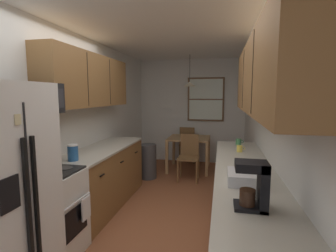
{
  "coord_description": "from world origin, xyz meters",
  "views": [
    {
      "loc": [
        0.73,
        -2.66,
        1.69
      ],
      "look_at": [
        -0.09,
        1.24,
        1.19
      ],
      "focal_mm": 26.92,
      "sensor_mm": 36.0,
      "label": 1
    }
  ],
  "objects_px": {
    "microwave_over_range": "(30,99)",
    "mug_by_coffeemaker": "(240,149)",
    "dining_chair_near": "(189,155)",
    "dish_rack": "(244,177)",
    "trash_bin": "(148,161)",
    "mug_spare": "(239,142)",
    "storage_canister": "(73,152)",
    "dining_table": "(189,142)",
    "coffee_maker": "(256,185)",
    "dining_chair_far": "(188,143)",
    "stove_range": "(47,214)"
  },
  "relations": [
    {
      "from": "coffee_maker",
      "to": "dish_rack",
      "type": "height_order",
      "value": "coffee_maker"
    },
    {
      "from": "mug_by_coffeemaker",
      "to": "coffee_maker",
      "type": "bearing_deg",
      "value": -90.64
    },
    {
      "from": "stove_range",
      "to": "dining_chair_far",
      "type": "distance_m",
      "value": 4.11
    },
    {
      "from": "storage_canister",
      "to": "dish_rack",
      "type": "relative_size",
      "value": 0.58
    },
    {
      "from": "coffee_maker",
      "to": "dining_chair_far",
      "type": "bearing_deg",
      "value": 103.28
    },
    {
      "from": "trash_bin",
      "to": "storage_canister",
      "type": "distance_m",
      "value": 2.25
    },
    {
      "from": "dining_chair_far",
      "to": "trash_bin",
      "type": "bearing_deg",
      "value": -115.27
    },
    {
      "from": "dish_rack",
      "to": "storage_canister",
      "type": "bearing_deg",
      "value": 169.08
    },
    {
      "from": "microwave_over_range",
      "to": "stove_range",
      "type": "bearing_deg",
      "value": -0.03
    },
    {
      "from": "stove_range",
      "to": "dining_chair_near",
      "type": "height_order",
      "value": "stove_range"
    },
    {
      "from": "dining_chair_near",
      "to": "mug_spare",
      "type": "bearing_deg",
      "value": -42.08
    },
    {
      "from": "microwave_over_range",
      "to": "dining_chair_far",
      "type": "bearing_deg",
      "value": 75.32
    },
    {
      "from": "trash_bin",
      "to": "dish_rack",
      "type": "height_order",
      "value": "dish_rack"
    },
    {
      "from": "trash_bin",
      "to": "mug_spare",
      "type": "distance_m",
      "value": 1.95
    },
    {
      "from": "dish_rack",
      "to": "dining_chair_near",
      "type": "bearing_deg",
      "value": 107.5
    },
    {
      "from": "dining_chair_near",
      "to": "coffee_maker",
      "type": "height_order",
      "value": "coffee_maker"
    },
    {
      "from": "mug_by_coffeemaker",
      "to": "stove_range",
      "type": "bearing_deg",
      "value": -144.55
    },
    {
      "from": "dining_chair_near",
      "to": "dish_rack",
      "type": "xyz_separation_m",
      "value": [
        0.82,
        -2.6,
        0.45
      ]
    },
    {
      "from": "trash_bin",
      "to": "microwave_over_range",
      "type": "bearing_deg",
      "value": -98.77
    },
    {
      "from": "stove_range",
      "to": "dish_rack",
      "type": "relative_size",
      "value": 3.24
    },
    {
      "from": "dining_chair_near",
      "to": "mug_by_coffeemaker",
      "type": "height_order",
      "value": "mug_by_coffeemaker"
    },
    {
      "from": "storage_canister",
      "to": "trash_bin",
      "type": "bearing_deg",
      "value": 81.98
    },
    {
      "from": "coffee_maker",
      "to": "dining_chair_near",
      "type": "bearing_deg",
      "value": 105.24
    },
    {
      "from": "dining_chair_far",
      "to": "coffee_maker",
      "type": "distance_m",
      "value": 4.54
    },
    {
      "from": "dining_chair_near",
      "to": "coffee_maker",
      "type": "relative_size",
      "value": 2.71
    },
    {
      "from": "microwave_over_range",
      "to": "mug_by_coffeemaker",
      "type": "bearing_deg",
      "value": 33.97
    },
    {
      "from": "storage_canister",
      "to": "stove_range",
      "type": "bearing_deg",
      "value": -89.38
    },
    {
      "from": "dish_rack",
      "to": "stove_range",
      "type": "bearing_deg",
      "value": -175.86
    },
    {
      "from": "mug_spare",
      "to": "dish_rack",
      "type": "distance_m",
      "value": 1.8
    },
    {
      "from": "dining_chair_near",
      "to": "mug_by_coffeemaker",
      "type": "xyz_separation_m",
      "value": [
        0.87,
        -1.32,
        0.44
      ]
    },
    {
      "from": "storage_canister",
      "to": "mug_by_coffeemaker",
      "type": "distance_m",
      "value": 2.19
    },
    {
      "from": "trash_bin",
      "to": "storage_canister",
      "type": "relative_size",
      "value": 3.51
    },
    {
      "from": "microwave_over_range",
      "to": "trash_bin",
      "type": "xyz_separation_m",
      "value": [
        0.41,
        2.65,
        -1.3
      ]
    },
    {
      "from": "trash_bin",
      "to": "mug_by_coffeemaker",
      "type": "height_order",
      "value": "mug_by_coffeemaker"
    },
    {
      "from": "mug_spare",
      "to": "dish_rack",
      "type": "bearing_deg",
      "value": -92.21
    },
    {
      "from": "dining_table",
      "to": "coffee_maker",
      "type": "bearing_deg",
      "value": -76.07
    },
    {
      "from": "dining_chair_near",
      "to": "dining_chair_far",
      "type": "bearing_deg",
      "value": 98.31
    },
    {
      "from": "trash_bin",
      "to": "mug_spare",
      "type": "bearing_deg",
      "value": -22.47
    },
    {
      "from": "dining_table",
      "to": "mug_by_coffeemaker",
      "type": "height_order",
      "value": "mug_by_coffeemaker"
    },
    {
      "from": "stove_range",
      "to": "dining_chair_near",
      "type": "distance_m",
      "value": 2.96
    },
    {
      "from": "coffee_maker",
      "to": "dining_table",
      "type": "bearing_deg",
      "value": 103.93
    },
    {
      "from": "stove_range",
      "to": "microwave_over_range",
      "type": "relative_size",
      "value": 1.87
    },
    {
      "from": "dining_chair_near",
      "to": "dish_rack",
      "type": "distance_m",
      "value": 2.76
    },
    {
      "from": "microwave_over_range",
      "to": "dining_chair_near",
      "type": "relative_size",
      "value": 0.65
    },
    {
      "from": "microwave_over_range",
      "to": "dining_table",
      "type": "bearing_deg",
      "value": 71.12
    },
    {
      "from": "microwave_over_range",
      "to": "mug_by_coffeemaker",
      "type": "relative_size",
      "value": 5.1
    },
    {
      "from": "storage_canister",
      "to": "dining_table",
      "type": "bearing_deg",
      "value": 69.9
    },
    {
      "from": "dining_table",
      "to": "storage_canister",
      "type": "relative_size",
      "value": 4.55
    },
    {
      "from": "storage_canister",
      "to": "dish_rack",
      "type": "height_order",
      "value": "storage_canister"
    },
    {
      "from": "stove_range",
      "to": "coffee_maker",
      "type": "relative_size",
      "value": 3.31
    }
  ]
}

